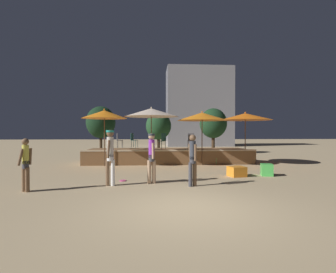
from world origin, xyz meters
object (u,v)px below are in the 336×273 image
Objects in this scene: patio_umbrella_2 at (245,117)px; bistro_chair_1 at (163,140)px; cube_seat_1 at (212,161)px; bistro_chair_3 at (118,139)px; person_1 at (193,158)px; person_0 at (152,155)px; person_3 at (110,153)px; cube_seat_0 at (92,160)px; patio_umbrella_3 at (202,117)px; patio_umbrella_1 at (104,114)px; patio_umbrella_0 at (151,113)px; background_tree_0 at (159,126)px; cube_seat_3 at (237,171)px; person_2 at (26,163)px; background_tree_1 at (213,123)px; bistro_chair_2 at (133,139)px; background_tree_2 at (101,122)px; bistro_chair_0 at (191,139)px; cube_seat_2 at (267,170)px; frisbee_disc at (123,181)px.

patio_umbrella_2 is 4.88m from bistro_chair_1.
cube_seat_1 is 0.75× the size of bistro_chair_3.
person_1 is at bearing -108.97° from cube_seat_1.
person_3 is at bearing 175.72° from person_0.
patio_umbrella_3 is at bearing -5.66° from cube_seat_0.
patio_umbrella_1 is 1.61× the size of person_3.
person_3 is (1.10, -5.12, -1.65)m from patio_umbrella_1.
patio_umbrella_1 is 1.72× the size of person_0.
patio_umbrella_0 is 0.87× the size of background_tree_0.
bistro_chair_3 is at bearing 132.91° from cube_seat_3.
background_tree_1 reaches higher than person_2.
person_3 is at bearing -97.70° from background_tree_0.
background_tree_2 reaches higher than bistro_chair_2.
cube_seat_3 is (-1.83, -4.06, -2.49)m from patio_umbrella_2.
cube_seat_3 is at bearing -98.68° from background_tree_1.
bistro_chair_2 is (-4.57, 2.14, 1.20)m from cube_seat_1.
background_tree_0 is at bearing 8.35° from bistro_chair_2.
bistro_chair_1 is at bearing -139.85° from bistro_chair_0.
patio_umbrella_0 is 1.80× the size of person_0.
bistro_chair_0 is (-2.94, 1.16, -1.30)m from patio_umbrella_2.
background_tree_2 is at bearing 101.57° from patio_umbrella_1.
patio_umbrella_0 is at bearing -130.99° from bistro_chair_0.
person_0 is 7.61m from bistro_chair_2.
bistro_chair_2 is (-6.48, 2.18, -1.30)m from patio_umbrella_2.
cube_seat_2 is 0.33× the size of person_2.
frisbee_disc is at bearing -157.06° from bistro_chair_2.
bistro_chair_3 is at bearing 103.69° from person_3.
cube_seat_1 is (5.91, 0.54, -2.56)m from patio_umbrella_1.
patio_umbrella_1 is 0.80× the size of background_tree_1.
patio_umbrella_1 is at bearing -176.27° from patio_umbrella_0.
person_1 is (-1.41, -5.58, -1.73)m from patio_umbrella_3.
person_1 is 7.36× the size of frisbee_disc.
person_1 is 1.93× the size of bistro_chair_0.
patio_umbrella_0 reaches higher than bistro_chair_2.
background_tree_1 reaches higher than bistro_chair_1.
background_tree_2 reaches higher than cube_seat_0.
person_2 is (-7.24, -6.41, 0.67)m from cube_seat_1.
person_3 is 14.63m from background_tree_1.
bistro_chair_1 reaches higher than cube_seat_1.
cube_seat_1 is at bearing -103.99° from background_tree_1.
patio_umbrella_3 is (5.28, 0.18, -0.08)m from patio_umbrella_1.
bistro_chair_3 reaches higher than cube_seat_2.
person_0 is 18.62m from background_tree_2.
cube_seat_2 is 2.31× the size of frisbee_disc.
background_tree_1 is at bearing 55.66° from patio_umbrella_0.
cube_seat_2 is at bearing -174.45° from person_1.
patio_umbrella_1 is 3.39× the size of bistro_chair_3.
person_0 is at bearing -73.86° from background_tree_2.
person_2 is 16.61m from background_tree_0.
person_0 is 1.09× the size of person_2.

